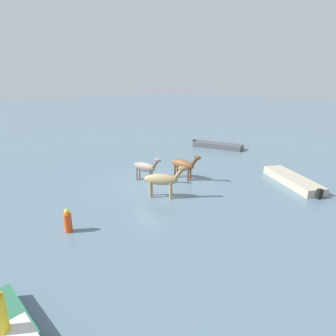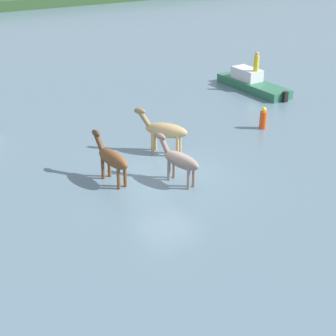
{
  "view_description": "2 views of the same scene",
  "coord_description": "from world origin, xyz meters",
  "px_view_note": "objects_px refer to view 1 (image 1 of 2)",
  "views": [
    {
      "loc": [
        11.45,
        13.87,
        6.72
      ],
      "look_at": [
        -0.86,
        0.56,
        0.96
      ],
      "focal_mm": 29.98,
      "sensor_mm": 36.0,
      "label": 1
    },
    {
      "loc": [
        -9.53,
        -16.0,
        9.57
      ],
      "look_at": [
        -0.46,
        -0.83,
        0.95
      ],
      "focal_mm": 54.68,
      "sensor_mm": 36.0,
      "label": 2
    }
  ],
  "objects_px": {
    "horse_mid_herd": "(145,167)",
    "boat_tender_starboard": "(217,146)",
    "buoy_channel_marker": "(68,222)",
    "horse_dun_straggler": "(162,180)",
    "boat_launch_far": "(292,181)",
    "horse_chestnut_trailing": "(184,165)"
  },
  "relations": [
    {
      "from": "boat_tender_starboard",
      "to": "boat_launch_far",
      "type": "height_order",
      "value": "same"
    },
    {
      "from": "boat_launch_far",
      "to": "buoy_channel_marker",
      "type": "bearing_deg",
      "value": 104.29
    },
    {
      "from": "boat_launch_far",
      "to": "horse_mid_herd",
      "type": "bearing_deg",
      "value": 75.88
    },
    {
      "from": "horse_dun_straggler",
      "to": "horse_chestnut_trailing",
      "type": "height_order",
      "value": "horse_dun_straggler"
    },
    {
      "from": "boat_launch_far",
      "to": "horse_dun_straggler",
      "type": "bearing_deg",
      "value": 93.27
    },
    {
      "from": "horse_dun_straggler",
      "to": "boat_launch_far",
      "type": "xyz_separation_m",
      "value": [
        -7.95,
        4.24,
        -0.92
      ]
    },
    {
      "from": "buoy_channel_marker",
      "to": "horse_dun_straggler",
      "type": "bearing_deg",
      "value": -179.78
    },
    {
      "from": "boat_tender_starboard",
      "to": "boat_launch_far",
      "type": "distance_m",
      "value": 10.82
    },
    {
      "from": "horse_dun_straggler",
      "to": "horse_mid_herd",
      "type": "xyz_separation_m",
      "value": [
        -0.97,
        -2.85,
        -0.1
      ]
    },
    {
      "from": "horse_mid_herd",
      "to": "boat_tender_starboard",
      "type": "xyz_separation_m",
      "value": [
        -11.53,
        -2.72,
        -0.83
      ]
    },
    {
      "from": "horse_mid_herd",
      "to": "boat_tender_starboard",
      "type": "distance_m",
      "value": 11.88
    },
    {
      "from": "boat_tender_starboard",
      "to": "buoy_channel_marker",
      "type": "relative_size",
      "value": 4.56
    },
    {
      "from": "boat_tender_starboard",
      "to": "buoy_channel_marker",
      "type": "bearing_deg",
      "value": -91.97
    },
    {
      "from": "horse_dun_straggler",
      "to": "horse_chestnut_trailing",
      "type": "relative_size",
      "value": 0.92
    },
    {
      "from": "boat_tender_starboard",
      "to": "buoy_channel_marker",
      "type": "xyz_separation_m",
      "value": [
        18.31,
        5.6,
        0.33
      ]
    },
    {
      "from": "horse_mid_herd",
      "to": "buoy_channel_marker",
      "type": "bearing_deg",
      "value": -80.56
    },
    {
      "from": "horse_dun_straggler",
      "to": "buoy_channel_marker",
      "type": "bearing_deg",
      "value": -127.69
    },
    {
      "from": "horse_dun_straggler",
      "to": "buoy_channel_marker",
      "type": "relative_size",
      "value": 1.99
    },
    {
      "from": "buoy_channel_marker",
      "to": "horse_chestnut_trailing",
      "type": "bearing_deg",
      "value": -171.02
    },
    {
      "from": "horse_chestnut_trailing",
      "to": "boat_tender_starboard",
      "type": "relative_size",
      "value": 0.47
    },
    {
      "from": "horse_dun_straggler",
      "to": "horse_mid_herd",
      "type": "relative_size",
      "value": 0.96
    },
    {
      "from": "boat_tender_starboard",
      "to": "boat_launch_far",
      "type": "relative_size",
      "value": 1.04
    }
  ]
}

